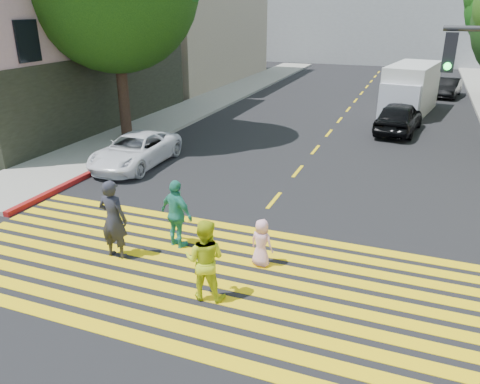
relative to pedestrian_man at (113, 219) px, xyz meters
The scene contains 17 objects.
ground 3.01m from the pedestrian_man, 25.97° to the right, with size 120.00×120.00×0.00m, color black.
sidewalk_left 21.61m from the pedestrian_man, 105.99° to the left, with size 3.00×40.00×0.15m, color gray.
curb_red 6.51m from the pedestrian_man, 132.42° to the left, with size 0.20×8.00×0.16m, color maroon.
crosswalk 2.74m from the pedestrian_man, ahead, with size 13.40×5.30×0.01m.
lane_line 21.43m from the pedestrian_man, 83.15° to the left, with size 0.12×34.40×0.01m.
building_left_pink 17.59m from the pedestrian_man, 141.34° to the left, with size 12.10×14.10×11.00m.
building_left_tan 30.21m from the pedestrian_man, 116.68° to the left, with size 12.00×16.00×10.00m, color tan.
backdrop_block 47.09m from the pedestrian_man, 86.87° to the left, with size 30.00×8.00×12.00m, color gray.
pedestrian_man is the anchor object (origin of this frame).
pedestrian_woman 2.87m from the pedestrian_man, 16.00° to the right, with size 0.86×0.67×1.77m, color #C2D21A.
pedestrian_child 3.56m from the pedestrian_man, 14.11° to the left, with size 0.57×0.37×1.17m, color #F4AEC3.
pedestrian_extra 1.53m from the pedestrian_man, 40.60° to the left, with size 1.04×0.43×1.78m, color teal.
white_sedan 7.10m from the pedestrian_man, 118.83° to the left, with size 2.01×4.35×1.21m, color white.
dark_car_near 16.09m from the pedestrian_man, 69.58° to the left, with size 1.78×4.43×1.51m, color black.
silver_car 28.16m from the pedestrian_man, 77.79° to the left, with size 1.85×4.55×1.32m, color gray.
dark_car_parked 27.58m from the pedestrian_man, 72.86° to the left, with size 1.31×3.75×1.24m, color black.
white_van 20.76m from the pedestrian_man, 73.66° to the left, with size 3.04×6.01×2.70m.
Camera 1 is at (3.86, -7.08, 5.70)m, focal length 35.00 mm.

